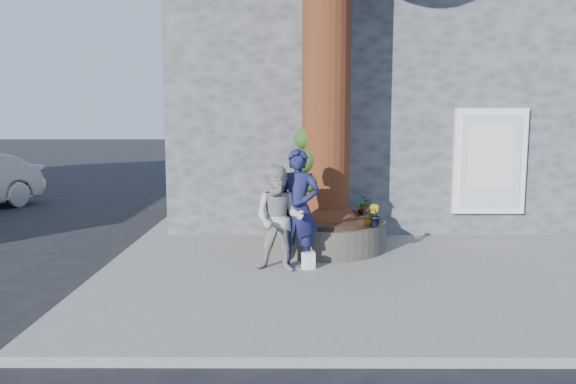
{
  "coord_description": "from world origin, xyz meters",
  "views": [
    {
      "loc": [
        0.13,
        -8.58,
        2.61
      ],
      "look_at": [
        0.09,
        1.64,
        1.25
      ],
      "focal_mm": 35.0,
      "sensor_mm": 36.0,
      "label": 1
    }
  ],
  "objects": [
    {
      "name": "ground",
      "position": [
        0.0,
        0.0,
        0.0
      ],
      "size": [
        120.0,
        120.0,
        0.0
      ],
      "primitive_type": "plane",
      "color": "black",
      "rests_on": "ground"
    },
    {
      "name": "shopping_bag",
      "position": [
        0.43,
        0.46,
        0.26
      ],
      "size": [
        0.23,
        0.19,
        0.28
      ],
      "primitive_type": "cube",
      "rotation": [
        0.0,
        0.0,
        0.39
      ],
      "color": "white",
      "rests_on": "pavement"
    },
    {
      "name": "woman",
      "position": [
        -0.05,
        0.36,
        0.98
      ],
      "size": [
        0.96,
        0.81,
        1.72
      ],
      "primitive_type": "imported",
      "rotation": [
        0.0,
        0.0,
        -0.21
      ],
      "color": "#9A9693",
      "rests_on": "pavement"
    },
    {
      "name": "plant_c",
      "position": [
        1.51,
        1.15,
        0.87
      ],
      "size": [
        0.23,
        0.23,
        0.3
      ],
      "primitive_type": "imported",
      "rotation": [
        0.0,
        0.0,
        3.63
      ],
      "color": "gray",
      "rests_on": "planter"
    },
    {
      "name": "plant_a",
      "position": [
        1.5,
        2.22,
        0.91
      ],
      "size": [
        0.24,
        0.23,
        0.38
      ],
      "primitive_type": "imported",
      "rotation": [
        0.0,
        0.0,
        0.71
      ],
      "color": "gray",
      "rests_on": "planter"
    },
    {
      "name": "plant_b",
      "position": [
        1.61,
        1.15,
        0.91
      ],
      "size": [
        0.29,
        0.29,
        0.38
      ],
      "primitive_type": "imported",
      "rotation": [
        0.0,
        0.0,
        2.27
      ],
      "color": "gray",
      "rests_on": "planter"
    },
    {
      "name": "man",
      "position": [
        0.26,
        0.6,
        1.11
      ],
      "size": [
        0.82,
        0.64,
        1.98
      ],
      "primitive_type": "imported",
      "rotation": [
        0.0,
        0.0,
        -0.25
      ],
      "color": "#16183E",
      "rests_on": "pavement"
    },
    {
      "name": "yellow_line",
      "position": [
        -3.05,
        1.0,
        0.0
      ],
      "size": [
        0.1,
        30.0,
        0.01
      ],
      "primitive_type": "cube",
      "color": "yellow",
      "rests_on": "ground"
    },
    {
      "name": "pavement",
      "position": [
        1.5,
        1.0,
        0.06
      ],
      "size": [
        9.0,
        8.0,
        0.12
      ],
      "primitive_type": "cube",
      "color": "slate",
      "rests_on": "ground"
    },
    {
      "name": "planter",
      "position": [
        0.8,
        2.0,
        0.41
      ],
      "size": [
        2.3,
        2.3,
        0.6
      ],
      "color": "black",
      "rests_on": "pavement"
    },
    {
      "name": "plant_d",
      "position": [
        1.65,
        2.59,
        0.88
      ],
      "size": [
        0.33,
        0.35,
        0.32
      ],
      "primitive_type": "imported",
      "rotation": [
        0.0,
        0.0,
        4.99
      ],
      "color": "gray",
      "rests_on": "planter"
    },
    {
      "name": "stone_shop",
      "position": [
        2.5,
        7.2,
        3.16
      ],
      "size": [
        10.3,
        8.3,
        6.3
      ],
      "color": "#434548",
      "rests_on": "ground"
    }
  ]
}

